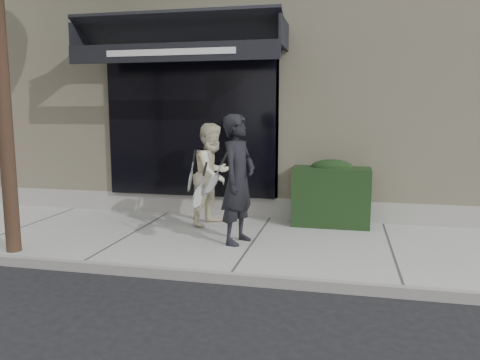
# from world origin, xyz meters

# --- Properties ---
(ground) EXTENTS (80.00, 80.00, 0.00)m
(ground) POSITION_xyz_m (0.00, 0.00, 0.00)
(ground) COLOR black
(ground) RESTS_ON ground
(sidewalk) EXTENTS (20.00, 3.00, 0.12)m
(sidewalk) POSITION_xyz_m (0.00, 0.00, 0.06)
(sidewalk) COLOR gray
(sidewalk) RESTS_ON ground
(curb) EXTENTS (20.00, 0.10, 0.14)m
(curb) POSITION_xyz_m (0.00, -1.55, 0.07)
(curb) COLOR gray
(curb) RESTS_ON ground
(building_facade) EXTENTS (14.30, 8.04, 5.64)m
(building_facade) POSITION_xyz_m (-0.01, 4.96, 2.74)
(building_facade) COLOR beige
(building_facade) RESTS_ON ground
(hedge) EXTENTS (1.30, 0.70, 1.14)m
(hedge) POSITION_xyz_m (1.10, 1.25, 0.66)
(hedge) COLOR black
(hedge) RESTS_ON sidewalk
(pedestrian_front) EXTENTS (0.89, 0.98, 1.91)m
(pedestrian_front) POSITION_xyz_m (-0.22, -0.20, 1.07)
(pedestrian_front) COLOR black
(pedestrian_front) RESTS_ON sidewalk
(pedestrian_back) EXTENTS (0.91, 1.03, 1.75)m
(pedestrian_back) POSITION_xyz_m (-0.90, 0.84, 0.99)
(pedestrian_back) COLOR beige
(pedestrian_back) RESTS_ON sidewalk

